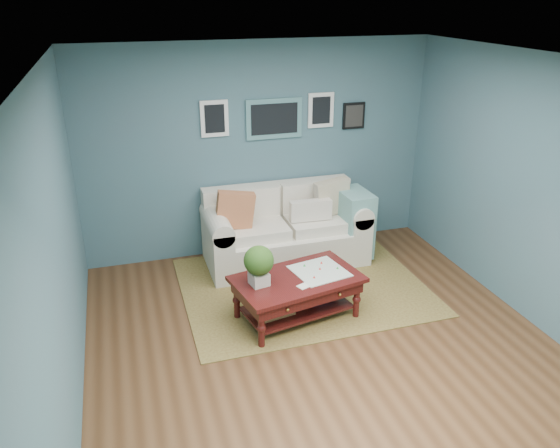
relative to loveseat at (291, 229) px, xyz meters
name	(u,v)px	position (x,y,z in m)	size (l,w,h in m)	color
room_shell	(332,222)	(-0.27, -1.97, 0.93)	(5.00, 5.02, 2.70)	brown
area_rug	(303,286)	(-0.09, -0.73, -0.42)	(2.78, 2.23, 0.01)	brown
loveseat	(291,229)	(0.00, 0.00, 0.00)	(2.06, 0.93, 1.06)	white
coffee_table	(291,286)	(-0.44, -1.34, -0.03)	(1.42, 1.00, 0.91)	black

